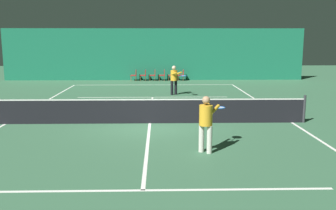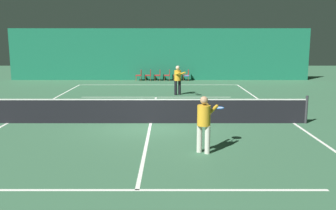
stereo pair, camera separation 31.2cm
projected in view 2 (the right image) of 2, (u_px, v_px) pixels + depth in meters
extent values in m
plane|color=#386647|center=(151.00, 123.00, 14.35)|extent=(60.00, 60.00, 0.00)
cube|color=#196B4C|center=(159.00, 54.00, 28.71)|extent=(23.00, 0.12, 3.94)
cube|color=white|center=(158.00, 85.00, 26.06)|extent=(11.00, 0.10, 0.00)
cube|color=white|center=(156.00, 97.00, 20.65)|extent=(8.25, 0.10, 0.00)
cube|color=white|center=(137.00, 190.00, 8.05)|extent=(8.25, 0.10, 0.00)
cube|color=white|center=(7.00, 123.00, 14.35)|extent=(0.10, 23.80, 0.00)
cube|color=white|center=(294.00, 123.00, 14.35)|extent=(0.10, 23.80, 0.00)
cube|color=white|center=(151.00, 123.00, 14.35)|extent=(0.10, 12.80, 0.00)
cube|color=black|center=(150.00, 111.00, 14.26)|extent=(11.90, 0.02, 0.95)
cube|color=white|center=(150.00, 99.00, 14.18)|extent=(11.90, 0.02, 0.05)
cylinder|color=#333338|center=(306.00, 110.00, 14.25)|extent=(0.10, 0.10, 1.07)
cylinder|color=beige|center=(199.00, 139.00, 10.67)|extent=(0.21, 0.21, 0.80)
cylinder|color=beige|center=(207.00, 140.00, 10.53)|extent=(0.21, 0.21, 0.80)
cylinder|color=gold|center=(204.00, 115.00, 10.48)|extent=(0.52, 0.52, 0.58)
sphere|color=tan|center=(204.00, 100.00, 10.40)|extent=(0.22, 0.22, 0.22)
cylinder|color=gold|center=(203.00, 109.00, 10.75)|extent=(0.38, 0.51, 0.23)
cylinder|color=gold|center=(213.00, 110.00, 10.59)|extent=(0.38, 0.51, 0.23)
cylinder|color=black|center=(214.00, 109.00, 11.03)|extent=(0.19, 0.27, 0.03)
torus|color=#1951B2|center=(219.00, 108.00, 11.28)|extent=(0.46, 0.46, 0.03)
cylinder|color=silver|center=(219.00, 108.00, 11.28)|extent=(0.38, 0.38, 0.00)
cylinder|color=black|center=(179.00, 88.00, 21.52)|extent=(0.21, 0.21, 0.82)
cylinder|color=black|center=(176.00, 88.00, 21.39)|extent=(0.21, 0.21, 0.82)
cylinder|color=gold|center=(178.00, 75.00, 21.33)|extent=(0.52, 0.52, 0.59)
sphere|color=beige|center=(178.00, 68.00, 21.25)|extent=(0.23, 0.23, 0.23)
cylinder|color=gold|center=(182.00, 73.00, 21.15)|extent=(0.36, 0.54, 0.24)
cylinder|color=gold|center=(178.00, 74.00, 21.00)|extent=(0.36, 0.54, 0.24)
cylinder|color=black|center=(184.00, 75.00, 20.73)|extent=(0.17, 0.28, 0.03)
torus|color=#1951B2|center=(187.00, 76.00, 20.47)|extent=(0.45, 0.45, 0.03)
cylinder|color=silver|center=(187.00, 76.00, 20.47)|extent=(0.38, 0.38, 0.00)
cylinder|color=brown|center=(136.00, 78.00, 28.67)|extent=(0.03, 0.03, 0.39)
cylinder|color=brown|center=(136.00, 78.00, 28.29)|extent=(0.03, 0.03, 0.39)
cylinder|color=brown|center=(141.00, 78.00, 28.67)|extent=(0.03, 0.03, 0.39)
cylinder|color=brown|center=(141.00, 78.00, 28.29)|extent=(0.03, 0.03, 0.39)
cube|color=#A51E1E|center=(139.00, 75.00, 28.44)|extent=(0.44, 0.44, 0.05)
cube|color=#A51E1E|center=(141.00, 72.00, 28.40)|extent=(0.04, 0.44, 0.40)
cylinder|color=brown|center=(146.00, 78.00, 28.67)|extent=(0.03, 0.03, 0.39)
cylinder|color=brown|center=(145.00, 78.00, 28.29)|extent=(0.03, 0.03, 0.39)
cylinder|color=brown|center=(151.00, 78.00, 28.67)|extent=(0.03, 0.03, 0.39)
cylinder|color=brown|center=(150.00, 78.00, 28.29)|extent=(0.03, 0.03, 0.39)
cube|color=#A51E1E|center=(148.00, 75.00, 28.44)|extent=(0.44, 0.44, 0.05)
cube|color=#A51E1E|center=(151.00, 72.00, 28.40)|extent=(0.04, 0.44, 0.40)
cylinder|color=brown|center=(155.00, 78.00, 28.67)|extent=(0.03, 0.03, 0.39)
cylinder|color=brown|center=(155.00, 78.00, 28.29)|extent=(0.03, 0.03, 0.39)
cylinder|color=brown|center=(160.00, 78.00, 28.67)|extent=(0.03, 0.03, 0.39)
cylinder|color=brown|center=(160.00, 78.00, 28.29)|extent=(0.03, 0.03, 0.39)
cube|color=#A51E1E|center=(157.00, 75.00, 28.44)|extent=(0.44, 0.44, 0.05)
cube|color=#A51E1E|center=(160.00, 72.00, 28.40)|extent=(0.04, 0.44, 0.40)
cylinder|color=brown|center=(164.00, 78.00, 28.67)|extent=(0.03, 0.03, 0.39)
cylinder|color=brown|center=(164.00, 78.00, 28.29)|extent=(0.03, 0.03, 0.39)
cylinder|color=brown|center=(169.00, 78.00, 28.67)|extent=(0.03, 0.03, 0.39)
cylinder|color=brown|center=(169.00, 78.00, 28.29)|extent=(0.03, 0.03, 0.39)
cube|color=#A51E1E|center=(167.00, 75.00, 28.44)|extent=(0.44, 0.44, 0.05)
cube|color=#A51E1E|center=(169.00, 72.00, 28.40)|extent=(0.04, 0.44, 0.40)
cylinder|color=brown|center=(174.00, 78.00, 28.67)|extent=(0.03, 0.03, 0.39)
cylinder|color=brown|center=(174.00, 78.00, 28.29)|extent=(0.03, 0.03, 0.39)
cylinder|color=brown|center=(179.00, 78.00, 28.67)|extent=(0.03, 0.03, 0.39)
cylinder|color=brown|center=(179.00, 78.00, 28.29)|extent=(0.03, 0.03, 0.39)
cube|color=#A51E1E|center=(176.00, 75.00, 28.44)|extent=(0.44, 0.44, 0.05)
cube|color=#A51E1E|center=(179.00, 72.00, 28.40)|extent=(0.04, 0.44, 0.40)
cylinder|color=brown|center=(183.00, 78.00, 28.67)|extent=(0.03, 0.03, 0.39)
cylinder|color=brown|center=(183.00, 78.00, 28.29)|extent=(0.03, 0.03, 0.39)
cylinder|color=brown|center=(188.00, 78.00, 28.67)|extent=(0.03, 0.03, 0.39)
cylinder|color=brown|center=(188.00, 78.00, 28.29)|extent=(0.03, 0.03, 0.39)
cube|color=#A51E1E|center=(186.00, 75.00, 28.44)|extent=(0.44, 0.44, 0.05)
cube|color=#A51E1E|center=(188.00, 72.00, 28.40)|extent=(0.04, 0.44, 0.40)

